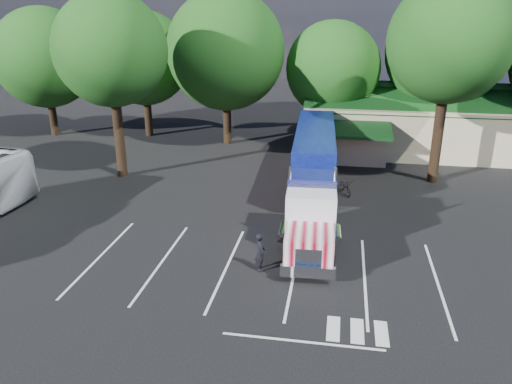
% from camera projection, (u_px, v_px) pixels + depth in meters
% --- Properties ---
extents(ground, '(120.00, 120.00, 0.00)m').
position_uv_depth(ground, '(250.00, 217.00, 29.12)').
color(ground, black).
rests_on(ground, ground).
extents(event_hall, '(24.20, 14.12, 5.55)m').
position_uv_depth(event_hall, '(445.00, 123.00, 42.61)').
color(event_hall, '#C5BC93').
rests_on(event_hall, ground).
extents(tree_row_a, '(9.00, 9.00, 11.68)m').
position_uv_depth(tree_row_a, '(45.00, 58.00, 45.34)').
color(tree_row_a, black).
rests_on(tree_row_a, ground).
extents(tree_row_b, '(8.40, 8.40, 11.35)m').
position_uv_depth(tree_row_b, '(144.00, 58.00, 45.12)').
color(tree_row_b, black).
rests_on(tree_row_b, ground).
extents(tree_row_c, '(10.00, 10.00, 13.05)m').
position_uv_depth(tree_row_c, '(226.00, 51.00, 42.06)').
color(tree_row_c, black).
rests_on(tree_row_c, ground).
extents(tree_row_d, '(8.00, 8.00, 10.60)m').
position_uv_depth(tree_row_d, '(333.00, 69.00, 42.34)').
color(tree_row_d, black).
rests_on(tree_row_d, ground).
extents(tree_row_e, '(9.60, 9.60, 12.90)m').
position_uv_depth(tree_row_e, '(445.00, 52.00, 40.85)').
color(tree_row_e, black).
rests_on(tree_row_e, ground).
extents(tree_near_left, '(7.60, 7.60, 12.65)m').
position_uv_depth(tree_near_left, '(111.00, 50.00, 33.24)').
color(tree_near_left, black).
rests_on(tree_near_left, ground).
extents(tree_near_right, '(8.00, 8.00, 13.50)m').
position_uv_depth(tree_near_right, '(450.00, 41.00, 31.83)').
color(tree_near_right, black).
rests_on(tree_near_right, ground).
extents(semi_truck, '(3.59, 19.98, 4.17)m').
position_uv_depth(semi_truck, '(314.00, 162.00, 31.33)').
color(semi_truck, black).
rests_on(semi_truck, ground).
extents(woman, '(0.69, 0.81, 1.87)m').
position_uv_depth(woman, '(260.00, 252.00, 23.00)').
color(woman, black).
rests_on(woman, ground).
extents(bicycle, '(1.28, 2.06, 1.02)m').
position_uv_depth(bicycle, '(346.00, 186.00, 32.66)').
color(bicycle, black).
rests_on(bicycle, ground).
extents(silver_sedan, '(4.52, 2.26, 1.42)m').
position_uv_depth(silver_sedan, '(420.00, 150.00, 40.00)').
color(silver_sedan, '#95989C').
rests_on(silver_sedan, ground).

